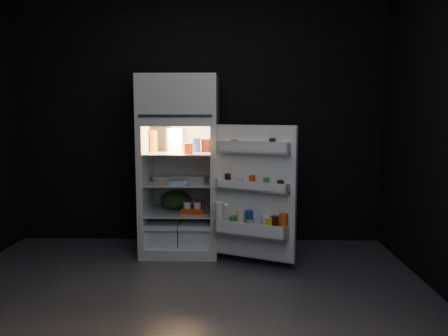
{
  "coord_description": "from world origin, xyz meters",
  "views": [
    {
      "loc": [
        0.4,
        -3.08,
        1.4
      ],
      "look_at": [
        0.3,
        1.0,
        0.9
      ],
      "focal_mm": 35.0,
      "sensor_mm": 36.0,
      "label": 1
    }
  ],
  "objects_px": {
    "milk_jug": "(173,140)",
    "yogurt_tray": "(193,211)",
    "fridge_door": "(254,195)",
    "refrigerator": "(181,159)",
    "egg_carton": "(191,179)"
  },
  "relations": [
    {
      "from": "refrigerator",
      "to": "yogurt_tray",
      "type": "xyz_separation_m",
      "value": [
        0.14,
        -0.17,
        -0.5
      ]
    },
    {
      "from": "fridge_door",
      "to": "egg_carton",
      "type": "relative_size",
      "value": 3.9
    },
    {
      "from": "fridge_door",
      "to": "milk_jug",
      "type": "relative_size",
      "value": 5.08
    },
    {
      "from": "egg_carton",
      "to": "yogurt_tray",
      "type": "relative_size",
      "value": 1.35
    },
    {
      "from": "fridge_door",
      "to": "milk_jug",
      "type": "height_order",
      "value": "fridge_door"
    },
    {
      "from": "fridge_door",
      "to": "yogurt_tray",
      "type": "bearing_deg",
      "value": 148.62
    },
    {
      "from": "refrigerator",
      "to": "yogurt_tray",
      "type": "height_order",
      "value": "refrigerator"
    },
    {
      "from": "milk_jug",
      "to": "yogurt_tray",
      "type": "bearing_deg",
      "value": -64.58
    },
    {
      "from": "milk_jug",
      "to": "egg_carton",
      "type": "relative_size",
      "value": 0.77
    },
    {
      "from": "fridge_door",
      "to": "milk_jug",
      "type": "distance_m",
      "value": 1.09
    },
    {
      "from": "egg_carton",
      "to": "milk_jug",
      "type": "bearing_deg",
      "value": 154.15
    },
    {
      "from": "refrigerator",
      "to": "egg_carton",
      "type": "distance_m",
      "value": 0.25
    },
    {
      "from": "fridge_door",
      "to": "egg_carton",
      "type": "xyz_separation_m",
      "value": [
        -0.62,
        0.41,
        0.08
      ]
    },
    {
      "from": "refrigerator",
      "to": "fridge_door",
      "type": "height_order",
      "value": "refrigerator"
    },
    {
      "from": "refrigerator",
      "to": "milk_jug",
      "type": "xyz_separation_m",
      "value": [
        -0.08,
        0.04,
        0.19
      ]
    }
  ]
}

